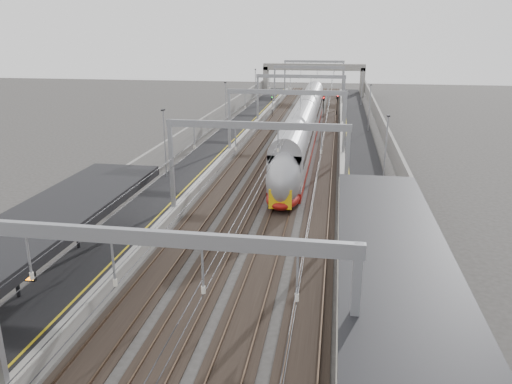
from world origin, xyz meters
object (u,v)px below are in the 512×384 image
(signal_green, at_px, (272,102))
(overbridge, at_px, (314,71))
(train, at_px, (303,130))
(bench, at_px, (395,319))

(signal_green, bearing_deg, overbridge, 80.03)
(signal_green, bearing_deg, train, -73.49)
(overbridge, height_order, signal_green, overbridge)
(signal_green, bearing_deg, bench, -77.71)
(overbridge, relative_size, bench, 11.70)
(train, height_order, bench, train)
(train, bearing_deg, bench, -80.17)
(overbridge, distance_m, train, 52.30)
(bench, bearing_deg, train, 99.83)
(overbridge, xyz_separation_m, bench, (8.41, -92.03, -3.73))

